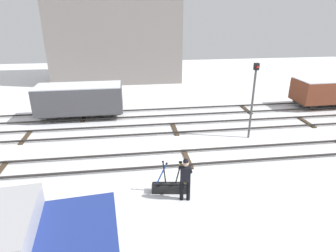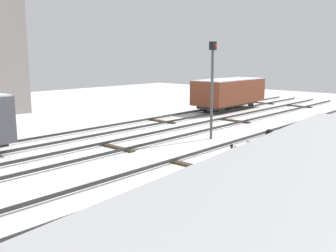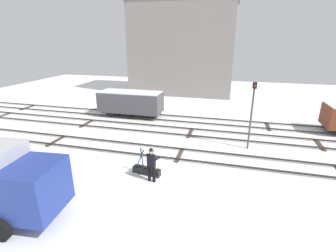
# 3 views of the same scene
# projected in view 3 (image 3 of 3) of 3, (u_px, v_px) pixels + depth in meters

# --- Properties ---
(ground_plane) EXTENTS (60.00, 60.00, 0.00)m
(ground_plane) POSITION_uv_depth(u_px,v_px,m) (180.00, 155.00, 15.05)
(ground_plane) COLOR white
(track_main_line) EXTENTS (44.00, 1.94, 0.18)m
(track_main_line) POSITION_uv_depth(u_px,v_px,m) (180.00, 154.00, 15.02)
(track_main_line) COLOR #2D2B28
(track_main_line) RESTS_ON ground_plane
(track_siding_near) EXTENTS (44.00, 1.94, 0.18)m
(track_siding_near) POSITION_uv_depth(u_px,v_px,m) (190.00, 132.00, 18.54)
(track_siding_near) COLOR #2D2B28
(track_siding_near) RESTS_ON ground_plane
(track_siding_far) EXTENTS (44.00, 1.94, 0.18)m
(track_siding_far) POSITION_uv_depth(u_px,v_px,m) (196.00, 120.00, 21.27)
(track_siding_far) COLOR #2D2B28
(track_siding_far) RESTS_ON ground_plane
(switch_lever_frame) EXTENTS (1.56, 0.57, 1.45)m
(switch_lever_frame) POSITION_uv_depth(u_px,v_px,m) (147.00, 170.00, 12.90)
(switch_lever_frame) COLOR black
(switch_lever_frame) RESTS_ON ground_plane
(rail_worker) EXTENTS (0.61, 0.69, 1.81)m
(rail_worker) POSITION_uv_depth(u_px,v_px,m) (152.00, 163.00, 12.02)
(rail_worker) COLOR black
(rail_worker) RESTS_ON ground_plane
(signal_post) EXTENTS (0.24, 0.32, 4.31)m
(signal_post) POSITION_uv_depth(u_px,v_px,m) (252.00, 110.00, 15.14)
(signal_post) COLOR #4C4C4C
(signal_post) RESTS_ON ground_plane
(apartment_building) EXTENTS (12.99, 6.86, 11.24)m
(apartment_building) POSITION_uv_depth(u_px,v_px,m) (183.00, 48.00, 31.44)
(apartment_building) COLOR gray
(apartment_building) RESTS_ON ground_plane
(freight_car_mid_siding) EXTENTS (5.67, 2.25, 2.30)m
(freight_car_mid_siding) POSITION_uv_depth(u_px,v_px,m) (131.00, 102.00, 22.30)
(freight_car_mid_siding) COLOR #2D2B28
(freight_car_mid_siding) RESTS_ON ground_plane
(perched_bird_roof_left) EXTENTS (0.17, 0.28, 0.13)m
(perched_bird_roof_left) POSITION_uv_depth(u_px,v_px,m) (170.00, 0.00, 30.13)
(perched_bird_roof_left) COLOR #333338
(perched_bird_roof_left) RESTS_ON apartment_building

